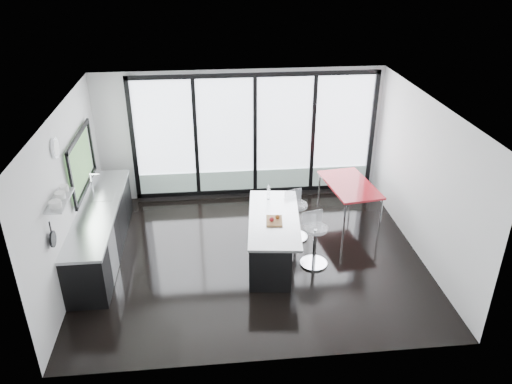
{
  "coord_description": "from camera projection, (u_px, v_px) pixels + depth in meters",
  "views": [
    {
      "loc": [
        -0.7,
        -7.47,
        5.13
      ],
      "look_at": [
        0.1,
        0.3,
        1.15
      ],
      "focal_mm": 35.0,
      "sensor_mm": 36.0,
      "label": 1
    }
  ],
  "objects": [
    {
      "name": "wall_right",
      "position": [
        424.0,
        179.0,
        8.65
      ],
      "size": [
        0.0,
        5.0,
        2.8
      ],
      "primitive_type": "cube",
      "color": "silver",
      "rests_on": "ground"
    },
    {
      "name": "island",
      "position": [
        270.0,
        238.0,
        8.78
      ],
      "size": [
        1.09,
        2.13,
        1.09
      ],
      "color": "black",
      "rests_on": "floor"
    },
    {
      "name": "red_table",
      "position": [
        348.0,
        201.0,
        10.06
      ],
      "size": [
        1.03,
        1.57,
        0.79
      ],
      "primitive_type": "cube",
      "rotation": [
        0.0,
        0.0,
        0.14
      ],
      "color": "#A61C25",
      "rests_on": "floor"
    },
    {
      "name": "wall_front",
      "position": [
        271.0,
        277.0,
        6.16
      ],
      "size": [
        6.0,
        0.0,
        2.8
      ],
      "primitive_type": "cube",
      "color": "silver",
      "rests_on": "ground"
    },
    {
      "name": "bar_stool_near",
      "position": [
        315.0,
        246.0,
        8.63
      ],
      "size": [
        0.57,
        0.57,
        0.76
      ],
      "primitive_type": "cylinder",
      "rotation": [
        0.0,
        0.0,
        0.23
      ],
      "color": "silver",
      "rests_on": "floor"
    },
    {
      "name": "wall_left",
      "position": [
        72.0,
        179.0,
        8.27
      ],
      "size": [
        0.26,
        5.0,
        2.8
      ],
      "color": "silver",
      "rests_on": "ground"
    },
    {
      "name": "bar_stool_far",
      "position": [
        296.0,
        221.0,
        9.42
      ],
      "size": [
        0.59,
        0.59,
        0.74
      ],
      "primitive_type": "cylinder",
      "rotation": [
        0.0,
        0.0,
        0.35
      ],
      "color": "silver",
      "rests_on": "floor"
    },
    {
      "name": "wall_back",
      "position": [
        254.0,
        141.0,
        10.64
      ],
      "size": [
        6.0,
        0.09,
        2.8
      ],
      "color": "silver",
      "rests_on": "ground"
    },
    {
      "name": "floor",
      "position": [
        252.0,
        256.0,
        9.01
      ],
      "size": [
        6.0,
        5.0,
        0.0
      ],
      "primitive_type": "cube",
      "color": "black",
      "rests_on": "ground"
    },
    {
      "name": "counter_cabinets",
      "position": [
        101.0,
        231.0,
        8.91
      ],
      "size": [
        0.69,
        3.24,
        1.36
      ],
      "color": "black",
      "rests_on": "floor"
    },
    {
      "name": "ceiling",
      "position": [
        252.0,
        106.0,
        7.74
      ],
      "size": [
        6.0,
        5.0,
        0.0
      ],
      "primitive_type": "cube",
      "color": "white",
      "rests_on": "wall_back"
    }
  ]
}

